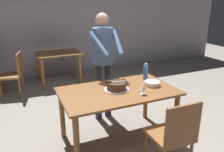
{
  "coord_description": "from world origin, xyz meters",
  "views": [
    {
      "loc": [
        -1.22,
        -2.53,
        1.9
      ],
      "look_at": [
        -0.01,
        0.17,
        0.9
      ],
      "focal_mm": 36.33,
      "sensor_mm": 36.0,
      "label": 1
    }
  ],
  "objects_px": {
    "chair_near_side": "(174,134)",
    "background_table": "(59,59)",
    "cake_on_platter": "(117,86)",
    "person_cutting_cake": "(103,56)",
    "background_chair_1": "(14,73)",
    "main_dining_table": "(118,98)",
    "cake_knife": "(111,82)",
    "plate_stack": "(152,83)",
    "wine_glass_near": "(143,87)",
    "water_bottle": "(146,72)"
  },
  "relations": [
    {
      "from": "cake_on_platter",
      "to": "person_cutting_cake",
      "type": "relative_size",
      "value": 0.2
    },
    {
      "from": "person_cutting_cake",
      "to": "cake_knife",
      "type": "bearing_deg",
      "value": -102.18
    },
    {
      "from": "background_chair_1",
      "to": "main_dining_table",
      "type": "bearing_deg",
      "value": -61.51
    },
    {
      "from": "background_table",
      "to": "plate_stack",
      "type": "bearing_deg",
      "value": -73.95
    },
    {
      "from": "main_dining_table",
      "to": "wine_glass_near",
      "type": "relative_size",
      "value": 10.69
    },
    {
      "from": "cake_knife",
      "to": "water_bottle",
      "type": "distance_m",
      "value": 0.69
    },
    {
      "from": "main_dining_table",
      "to": "chair_near_side",
      "type": "xyz_separation_m",
      "value": [
        0.29,
        -0.83,
        -0.15
      ]
    },
    {
      "from": "cake_knife",
      "to": "wine_glass_near",
      "type": "relative_size",
      "value": 1.87
    },
    {
      "from": "water_bottle",
      "to": "background_table",
      "type": "bearing_deg",
      "value": 108.93
    },
    {
      "from": "main_dining_table",
      "to": "cake_on_platter",
      "type": "distance_m",
      "value": 0.16
    },
    {
      "from": "main_dining_table",
      "to": "water_bottle",
      "type": "distance_m",
      "value": 0.66
    },
    {
      "from": "cake_on_platter",
      "to": "water_bottle",
      "type": "bearing_deg",
      "value": 20.3
    },
    {
      "from": "cake_on_platter",
      "to": "background_chair_1",
      "type": "bearing_deg",
      "value": 118.52
    },
    {
      "from": "plate_stack",
      "to": "water_bottle",
      "type": "xyz_separation_m",
      "value": [
        0.06,
        0.27,
        0.08
      ]
    },
    {
      "from": "cake_on_platter",
      "to": "plate_stack",
      "type": "relative_size",
      "value": 1.55
    },
    {
      "from": "chair_near_side",
      "to": "background_table",
      "type": "height_order",
      "value": "chair_near_side"
    },
    {
      "from": "background_table",
      "to": "water_bottle",
      "type": "bearing_deg",
      "value": -71.07
    },
    {
      "from": "water_bottle",
      "to": "wine_glass_near",
      "type": "bearing_deg",
      "value": -124.63
    },
    {
      "from": "chair_near_side",
      "to": "main_dining_table",
      "type": "bearing_deg",
      "value": 109.18
    },
    {
      "from": "main_dining_table",
      "to": "cake_knife",
      "type": "distance_m",
      "value": 0.24
    },
    {
      "from": "cake_on_platter",
      "to": "cake_knife",
      "type": "distance_m",
      "value": 0.1
    },
    {
      "from": "plate_stack",
      "to": "chair_near_side",
      "type": "relative_size",
      "value": 0.24
    },
    {
      "from": "water_bottle",
      "to": "chair_near_side",
      "type": "distance_m",
      "value": 1.17
    },
    {
      "from": "plate_stack",
      "to": "water_bottle",
      "type": "bearing_deg",
      "value": 78.48
    },
    {
      "from": "main_dining_table",
      "to": "chair_near_side",
      "type": "height_order",
      "value": "chair_near_side"
    },
    {
      "from": "plate_stack",
      "to": "background_table",
      "type": "bearing_deg",
      "value": 106.05
    },
    {
      "from": "plate_stack",
      "to": "background_chair_1",
      "type": "distance_m",
      "value": 2.94
    },
    {
      "from": "wine_glass_near",
      "to": "person_cutting_cake",
      "type": "bearing_deg",
      "value": 100.87
    },
    {
      "from": "cake_on_platter",
      "to": "water_bottle",
      "type": "xyz_separation_m",
      "value": [
        0.58,
        0.22,
        0.06
      ]
    },
    {
      "from": "background_table",
      "to": "cake_knife",
      "type": "bearing_deg",
      "value": -86.15
    },
    {
      "from": "cake_on_platter",
      "to": "background_table",
      "type": "relative_size",
      "value": 0.34
    },
    {
      "from": "wine_glass_near",
      "to": "water_bottle",
      "type": "xyz_separation_m",
      "value": [
        0.34,
        0.5,
        0.01
      ]
    },
    {
      "from": "main_dining_table",
      "to": "cake_on_platter",
      "type": "height_order",
      "value": "cake_on_platter"
    },
    {
      "from": "water_bottle",
      "to": "chair_near_side",
      "type": "bearing_deg",
      "value": -104.93
    },
    {
      "from": "water_bottle",
      "to": "plate_stack",
      "type": "bearing_deg",
      "value": -101.52
    },
    {
      "from": "chair_near_side",
      "to": "person_cutting_cake",
      "type": "bearing_deg",
      "value": 98.94
    },
    {
      "from": "main_dining_table",
      "to": "person_cutting_cake",
      "type": "xyz_separation_m",
      "value": [
        0.05,
        0.66,
        0.44
      ]
    },
    {
      "from": "cake_knife",
      "to": "water_bottle",
      "type": "bearing_deg",
      "value": 17.13
    },
    {
      "from": "chair_near_side",
      "to": "background_table",
      "type": "bearing_deg",
      "value": 98.89
    },
    {
      "from": "person_cutting_cake",
      "to": "wine_glass_near",
      "type": "bearing_deg",
      "value": -79.13
    },
    {
      "from": "cake_knife",
      "to": "background_table",
      "type": "relative_size",
      "value": 0.27
    },
    {
      "from": "main_dining_table",
      "to": "plate_stack",
      "type": "xyz_separation_m",
      "value": [
        0.52,
        -0.03,
        0.14
      ]
    },
    {
      "from": "main_dining_table",
      "to": "background_chair_1",
      "type": "height_order",
      "value": "background_chair_1"
    },
    {
      "from": "background_chair_1",
      "to": "person_cutting_cake",
      "type": "bearing_deg",
      "value": -51.46
    },
    {
      "from": "cake_knife",
      "to": "water_bottle",
      "type": "relative_size",
      "value": 1.08
    },
    {
      "from": "cake_on_platter",
      "to": "background_chair_1",
      "type": "xyz_separation_m",
      "value": [
        -1.23,
        2.27,
        -0.31
      ]
    },
    {
      "from": "chair_near_side",
      "to": "background_chair_1",
      "type": "xyz_separation_m",
      "value": [
        -1.53,
        3.13,
        0.0
      ]
    },
    {
      "from": "wine_glass_near",
      "to": "plate_stack",
      "type": "bearing_deg",
      "value": 37.96
    },
    {
      "from": "background_table",
      "to": "cake_on_platter",
      "type": "bearing_deg",
      "value": -84.66
    },
    {
      "from": "cake_on_platter",
      "to": "background_table",
      "type": "bearing_deg",
      "value": 95.34
    }
  ]
}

